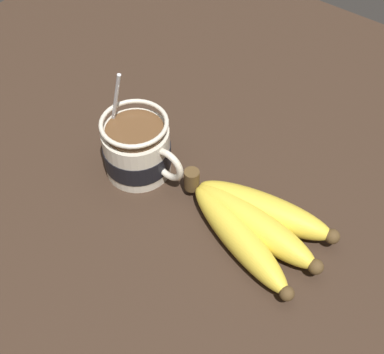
% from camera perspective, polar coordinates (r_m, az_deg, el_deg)
% --- Properties ---
extents(table, '(1.05, 1.05, 0.03)m').
position_cam_1_polar(table, '(0.74, -3.02, -0.80)').
color(table, '#332319').
rests_on(table, ground).
extents(coffee_mug, '(0.13, 0.09, 0.16)m').
position_cam_1_polar(coffee_mug, '(0.72, -5.84, 2.93)').
color(coffee_mug, beige).
rests_on(coffee_mug, table).
extents(banana_bunch, '(0.21, 0.14, 0.04)m').
position_cam_1_polar(banana_bunch, '(0.66, 6.53, -4.88)').
color(banana_bunch, '#4C381E').
rests_on(banana_bunch, table).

